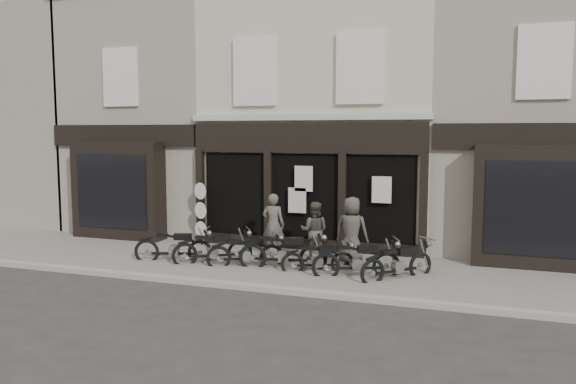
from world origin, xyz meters
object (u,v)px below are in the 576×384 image
(motorcycle_5, at_px, (357,264))
(man_left, at_px, (273,224))
(motorcycle_3, at_px, (284,255))
(motorcycle_4, at_px, (319,261))
(man_right, at_px, (352,230))
(man_centre, at_px, (314,231))
(motorcycle_6, at_px, (398,266))
(motorcycle_2, at_px, (246,255))
(advert_sign_post, at_px, (201,216))
(motorcycle_1, at_px, (214,251))
(motorcycle_0, at_px, (174,249))

(motorcycle_5, distance_m, man_left, 3.16)
(motorcycle_3, height_order, motorcycle_4, motorcycle_3)
(motorcycle_3, relative_size, man_right, 1.26)
(man_centre, bearing_deg, motorcycle_6, 147.16)
(motorcycle_4, xyz_separation_m, motorcycle_6, (2.00, -0.06, 0.05))
(motorcycle_6, height_order, man_centre, man_centre)
(motorcycle_4, bearing_deg, man_right, 33.76)
(motorcycle_2, relative_size, man_right, 1.06)
(motorcycle_4, height_order, advert_sign_post, advert_sign_post)
(motorcycle_1, bearing_deg, motorcycle_4, -31.31)
(motorcycle_0, distance_m, motorcycle_2, 2.10)
(motorcycle_0, bearing_deg, motorcycle_4, -14.20)
(motorcycle_4, bearing_deg, motorcycle_5, -32.76)
(man_left, relative_size, advert_sign_post, 0.83)
(motorcycle_4, xyz_separation_m, man_centre, (-0.46, 1.17, 0.56))
(motorcycle_0, distance_m, advert_sign_post, 2.20)
(motorcycle_1, xyz_separation_m, motorcycle_3, (1.99, 0.05, 0.03))
(motorcycle_1, relative_size, motorcycle_3, 0.85)
(motorcycle_3, relative_size, man_left, 1.29)
(motorcycle_4, height_order, motorcycle_6, motorcycle_6)
(motorcycle_0, xyz_separation_m, motorcycle_5, (5.09, -0.01, 0.00))
(motorcycle_5, xyz_separation_m, advert_sign_post, (-5.36, 2.10, 0.62))
(motorcycle_2, height_order, man_centre, man_centre)
(motorcycle_5, height_order, man_centre, man_centre)
(advert_sign_post, bearing_deg, motorcycle_3, -10.59)
(motorcycle_0, relative_size, advert_sign_post, 0.99)
(man_left, bearing_deg, motorcycle_4, 140.39)
(motorcycle_1, xyz_separation_m, man_right, (3.56, 1.01, 0.61))
(man_right, height_order, advert_sign_post, advert_sign_post)
(man_centre, height_order, advert_sign_post, advert_sign_post)
(motorcycle_1, height_order, man_centre, man_centre)
(motorcycle_2, xyz_separation_m, advert_sign_post, (-2.37, 1.99, 0.65))
(motorcycle_4, height_order, man_left, man_left)
(motorcycle_3, bearing_deg, motorcycle_1, 169.11)
(motorcycle_0, distance_m, man_right, 4.86)
(motorcycle_4, distance_m, man_left, 2.23)
(motorcycle_4, distance_m, man_centre, 1.37)
(motorcycle_2, bearing_deg, motorcycle_3, -21.04)
(man_centre, bearing_deg, motorcycle_2, 32.96)
(motorcycle_1, xyz_separation_m, motorcycle_5, (3.97, -0.13, 0.00))
(motorcycle_6, xyz_separation_m, advert_sign_post, (-6.33, 1.99, 0.63))
(motorcycle_3, height_order, man_centre, man_centre)
(motorcycle_0, height_order, man_right, man_right)
(motorcycle_1, distance_m, man_left, 1.90)
(motorcycle_2, distance_m, motorcycle_6, 3.96)
(motorcycle_3, bearing_deg, motorcycle_5, -17.52)
(motorcycle_5, bearing_deg, man_left, 129.66)
(motorcycle_3, xyz_separation_m, man_left, (-0.77, 1.28, 0.57))
(motorcycle_6, bearing_deg, man_left, 112.76)
(motorcycle_3, distance_m, man_right, 1.93)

